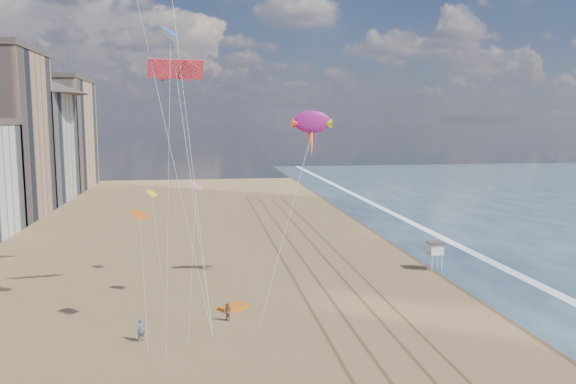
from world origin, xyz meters
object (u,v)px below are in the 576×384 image
at_px(kite_flyer_a, 141,330).
at_px(show_kite, 312,122).
at_px(kite_flyer_b, 228,312).
at_px(grounded_kite, 234,307).
at_px(lifeguard_stand, 435,249).

bearing_deg(kite_flyer_a, show_kite, 2.57).
xyz_separation_m(show_kite, kite_flyer_b, (-8.99, -9.69, -15.71)).
bearing_deg(kite_flyer_b, show_kite, 93.61).
bearing_deg(kite_flyer_a, grounded_kite, 3.54).
distance_m(kite_flyer_a, kite_flyer_b, 7.46).
bearing_deg(kite_flyer_b, grounded_kite, 123.73).
bearing_deg(lifeguard_stand, kite_flyer_b, -151.73).
distance_m(lifeguard_stand, show_kite, 20.61).
relative_size(show_kite, kite_flyer_a, 11.17).
relative_size(show_kite, kite_flyer_b, 12.99).
xyz_separation_m(kite_flyer_a, kite_flyer_b, (6.69, 3.30, -0.13)).
distance_m(lifeguard_stand, kite_flyer_a, 34.43).
bearing_deg(grounded_kite, show_kite, -0.34).
distance_m(show_kite, kite_flyer_b, 20.53).
xyz_separation_m(grounded_kite, show_kite, (8.31, 6.66, 16.35)).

